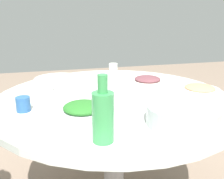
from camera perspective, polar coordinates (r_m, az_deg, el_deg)
name	(u,v)px	position (r m, az deg, el deg)	size (l,w,h in m)	color
round_dining_table	(114,114)	(1.36, 0.48, -5.63)	(1.23, 1.23, 0.73)	#99999E
rice_bowl	(183,114)	(1.02, 15.61, -5.42)	(0.28, 0.28, 0.08)	#B2B5BA
soup_bowl	(58,85)	(1.43, -12.00, 1.02)	(0.27, 0.25, 0.07)	white
dish_eggplant	(147,80)	(1.57, 7.95, 2.03)	(0.23, 0.23, 0.04)	silver
dish_greens	(83,110)	(1.09, -6.59, -4.51)	(0.23, 0.23, 0.06)	silver
dish_shrimp	(200,89)	(1.46, 19.10, 0.08)	(0.22, 0.22, 0.04)	white
green_bottle	(103,115)	(0.84, -2.05, -5.82)	(0.07, 0.07, 0.23)	#3A924E
tea_cup_near	(113,68)	(1.86, 0.27, 4.95)	(0.06, 0.06, 0.06)	silver
tea_cup_far	(23,104)	(1.18, -19.33, -3.10)	(0.06, 0.06, 0.07)	#295590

